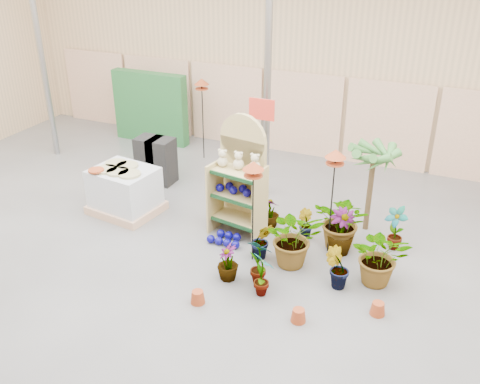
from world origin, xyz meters
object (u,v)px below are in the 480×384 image
at_px(potted_plant_2, 294,237).
at_px(display_shelf, 241,180).
at_px(pallet_stack, 125,191).
at_px(bird_table_front, 253,169).

bearing_deg(potted_plant_2, display_shelf, 150.20).
bearing_deg(display_shelf, potted_plant_2, -20.10).
bearing_deg(pallet_stack, bird_table_front, -3.65).
height_order(display_shelf, bird_table_front, display_shelf).
distance_m(pallet_stack, potted_plant_2, 3.60).
relative_size(pallet_stack, potted_plant_2, 1.36).
xyz_separation_m(display_shelf, potted_plant_2, (1.25, -0.72, -0.49)).
distance_m(display_shelf, potted_plant_2, 1.52).
bearing_deg(display_shelf, pallet_stack, -163.35).
relative_size(display_shelf, bird_table_front, 1.22).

